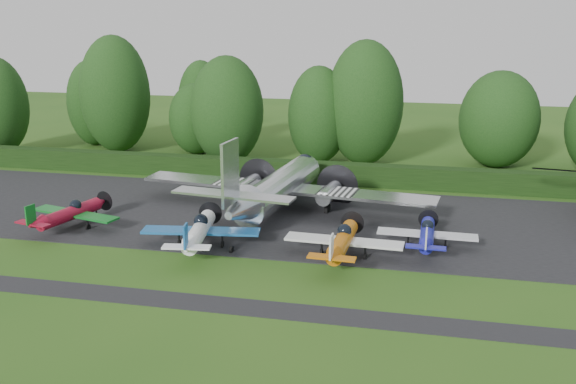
% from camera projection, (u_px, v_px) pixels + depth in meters
% --- Properties ---
extents(ground, '(160.00, 160.00, 0.00)m').
position_uv_depth(ground, '(267.00, 266.00, 40.58)').
color(ground, '#255016').
rests_on(ground, ground).
extents(apron, '(70.00, 18.00, 0.01)m').
position_uv_depth(apron, '(298.00, 218.00, 49.99)').
color(apron, black).
rests_on(apron, ground).
extents(taxiway_verge, '(70.00, 2.00, 0.00)m').
position_uv_depth(taxiway_verge, '(240.00, 307.00, 34.93)').
color(taxiway_verge, black).
rests_on(taxiway_verge, ground).
extents(hedgerow, '(90.00, 1.60, 2.00)m').
position_uv_depth(hedgerow, '(321.00, 183.00, 60.34)').
color(hedgerow, black).
rests_on(hedgerow, ground).
extents(transport_plane, '(24.52, 18.80, 7.86)m').
position_uv_depth(transport_plane, '(279.00, 188.00, 50.39)').
color(transport_plane, silver).
rests_on(transport_plane, ground).
extents(light_plane_red, '(7.33, 7.71, 2.82)m').
position_uv_depth(light_plane_red, '(70.00, 213.00, 47.36)').
color(light_plane_red, maroon).
rests_on(light_plane_red, ground).
extents(light_plane_white, '(8.05, 8.46, 3.09)m').
position_uv_depth(light_plane_white, '(199.00, 231.00, 43.22)').
color(light_plane_white, white).
rests_on(light_plane_white, ground).
extents(light_plane_orange, '(7.77, 8.16, 2.98)m').
position_uv_depth(light_plane_orange, '(343.00, 241.00, 41.43)').
color(light_plane_orange, '#BF640B').
rests_on(light_plane_orange, ground).
extents(light_plane_blue, '(6.72, 7.07, 2.58)m').
position_uv_depth(light_plane_blue, '(427.00, 234.00, 43.21)').
color(light_plane_blue, '#191A9B').
rests_on(light_plane_blue, ground).
extents(tree_0, '(5.52, 5.52, 10.27)m').
position_uv_depth(tree_0, '(202.00, 105.00, 74.55)').
color(tree_0, black).
rests_on(tree_0, ground).
extents(tree_3, '(7.59, 7.59, 11.33)m').
position_uv_depth(tree_3, '(227.00, 111.00, 66.57)').
color(tree_3, black).
rests_on(tree_3, ground).
extents(tree_4, '(7.82, 7.82, 13.17)m').
position_uv_depth(tree_4, '(115.00, 94.00, 72.24)').
color(tree_4, black).
rests_on(tree_4, ground).
extents(tree_5, '(7.90, 7.90, 12.94)m').
position_uv_depth(tree_5, '(365.00, 103.00, 66.07)').
color(tree_5, black).
rests_on(tree_5, ground).
extents(tree_6, '(8.04, 8.04, 9.93)m').
position_uv_depth(tree_6, '(499.00, 119.00, 65.40)').
color(tree_6, black).
rests_on(tree_6, ground).
extents(tree_9, '(5.97, 5.97, 10.21)m').
position_uv_depth(tree_9, '(93.00, 103.00, 76.41)').
color(tree_9, black).
rests_on(tree_9, ground).
extents(tree_10, '(6.39, 6.39, 10.28)m').
position_uv_depth(tree_10, '(319.00, 115.00, 66.96)').
color(tree_10, black).
rests_on(tree_10, ground).
extents(tree_11, '(6.00, 6.00, 7.98)m').
position_uv_depth(tree_11, '(196.00, 119.00, 71.89)').
color(tree_11, black).
rests_on(tree_11, ground).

